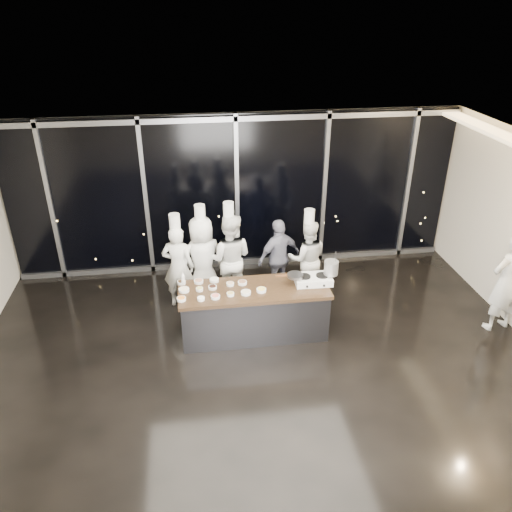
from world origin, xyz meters
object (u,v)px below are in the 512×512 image
Objects in this scene: chef_center at (230,258)px; stock_pot at (331,268)px; stove at (313,279)px; chef_far_left at (178,266)px; demo_counter at (254,311)px; chef_left at (202,260)px; frying_pan at (295,275)px; chef_right at (307,258)px; chef_side at (507,281)px; guest at (279,257)px.

stock_pot is at bearing 158.97° from chef_center.
stove is 1.70m from chef_center.
chef_far_left reaches higher than stock_pot.
demo_counter is at bearing -177.69° from stock_pot.
frying_pan is at bearing 122.08° from chef_left.
chef_right is at bearing 158.82° from chef_left.
frying_pan is 0.62m from stock_pot.
stock_pot is at bearing 131.31° from chef_left.
demo_counter is 10.47× the size of stock_pot.
demo_counter is 1.67m from chef_right.
chef_right is 3.41m from chef_side.
chef_far_left is at bearing -28.08° from chef_side.
demo_counter is 1.27× the size of chef_left.
chef_right reaches higher than frying_pan.
chef_far_left is 0.90× the size of chef_side.
chef_left is at bearing -30.40° from chef_side.
chef_far_left is at bearing 153.10° from frying_pan.
demo_counter is 1.26m from chef_center.
guest is at bearing 93.13° from frying_pan.
stove is 0.35m from stock_pot.
chef_right is at bearing 44.62° from demo_counter.
chef_left is 1.27× the size of guest.
demo_counter is at bearing 103.40° from chef_left.
guest is at bearing 107.53° from stove.
chef_right is (1.45, -0.01, -0.10)m from chef_center.
chef_far_left is 0.93× the size of chef_center.
demo_counter is 1.35× the size of chef_far_left.
chef_right reaches higher than stove.
chef_side reaches higher than chef_left.
chef_side reaches higher than chef_center.
chef_side is at bearing 178.47° from chef_far_left.
stock_pot is 2.39m from chef_left.
chef_side reaches higher than frying_pan.
chef_far_left is (-1.23, 1.09, 0.37)m from demo_counter.
chef_right is at bearing -39.82° from chef_side.
frying_pan is 0.24× the size of chef_center.
chef_center is 0.95m from guest.
frying_pan is at bearing 71.31° from chef_right.
stove reaches higher than demo_counter.
frying_pan is 1.87m from chef_left.
stove is 0.33m from frying_pan.
stove is at bearing 168.69° from chef_far_left.
chef_right is (-0.13, 1.10, -0.39)m from stock_pot.
stove is at bearing 152.99° from chef_center.
stove is at bearing 2.50° from demo_counter.
chef_right is (0.51, -0.12, 0.01)m from guest.
chef_center is (-1.58, 1.10, -0.28)m from stock_pot.
stove is 2.63× the size of stock_pot.
chef_center reaches higher than frying_pan.
chef_far_left is at bearing 138.47° from demo_counter.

